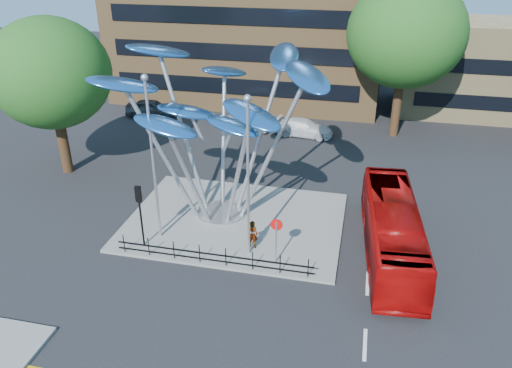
% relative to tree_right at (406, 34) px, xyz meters
% --- Properties ---
extents(ground, '(120.00, 120.00, 0.00)m').
position_rel_tree_right_xyz_m(ground, '(-8.00, -22.00, -8.04)').
color(ground, black).
rests_on(ground, ground).
extents(traffic_island, '(12.00, 9.00, 0.15)m').
position_rel_tree_right_xyz_m(traffic_island, '(-9.00, -16.00, -7.96)').
color(traffic_island, slate).
rests_on(traffic_island, ground).
extents(low_building_near, '(15.00, 8.00, 8.00)m').
position_rel_tree_right_xyz_m(low_building_near, '(8.00, 8.00, -4.04)').
color(low_building_near, tan).
rests_on(low_building_near, ground).
extents(tree_right, '(8.80, 8.80, 12.11)m').
position_rel_tree_right_xyz_m(tree_right, '(0.00, 0.00, 0.00)').
color(tree_right, black).
rests_on(tree_right, ground).
extents(tree_left, '(7.60, 7.60, 10.32)m').
position_rel_tree_right_xyz_m(tree_left, '(-22.00, -12.00, -1.24)').
color(tree_left, black).
rests_on(tree_left, ground).
extents(leaf_sculpture, '(12.72, 9.54, 9.51)m').
position_rel_tree_right_xyz_m(leaf_sculpture, '(-10.07, -15.32, -1.16)').
color(leaf_sculpture, '#9EA0A5').
rests_on(leaf_sculpture, traffic_island).
extents(street_lamp_left, '(0.36, 0.36, 8.80)m').
position_rel_tree_right_xyz_m(street_lamp_left, '(-12.50, -18.50, -2.68)').
color(street_lamp_left, '#9EA0A5').
rests_on(street_lamp_left, traffic_island).
extents(street_lamp_right, '(0.36, 0.36, 8.30)m').
position_rel_tree_right_xyz_m(street_lamp_right, '(-7.50, -19.00, -2.94)').
color(street_lamp_right, '#9EA0A5').
rests_on(street_lamp_right, traffic_island).
extents(traffic_light_island, '(0.28, 0.18, 3.42)m').
position_rel_tree_right_xyz_m(traffic_light_island, '(-13.00, -19.50, -5.42)').
color(traffic_light_island, black).
rests_on(traffic_light_island, traffic_island).
extents(no_entry_sign_island, '(0.60, 0.10, 2.45)m').
position_rel_tree_right_xyz_m(no_entry_sign_island, '(-6.00, -19.48, -6.22)').
color(no_entry_sign_island, '#9EA0A5').
rests_on(no_entry_sign_island, traffic_island).
extents(pedestrian_railing_front, '(10.00, 0.06, 1.00)m').
position_rel_tree_right_xyz_m(pedestrian_railing_front, '(-9.00, -20.30, -7.48)').
color(pedestrian_railing_front, black).
rests_on(pedestrian_railing_front, traffic_island).
extents(red_bus, '(3.23, 10.45, 2.87)m').
position_rel_tree_right_xyz_m(red_bus, '(-0.51, -17.28, -6.60)').
color(red_bus, '#9E0807').
rests_on(red_bus, ground).
extents(pedestrian, '(0.57, 0.38, 1.57)m').
position_rel_tree_right_xyz_m(pedestrian, '(-7.43, -18.48, -7.10)').
color(pedestrian, gray).
rests_on(pedestrian, traffic_island).
extents(parked_car_left, '(4.77, 2.46, 1.55)m').
position_rel_tree_right_xyz_m(parked_car_left, '(-20.93, -0.05, -7.26)').
color(parked_car_left, '#43474C').
rests_on(parked_car_left, ground).
extents(parked_car_mid, '(4.04, 1.89, 1.28)m').
position_rel_tree_right_xyz_m(parked_car_mid, '(-11.89, -1.44, -7.40)').
color(parked_car_mid, '#B3B5BB').
rests_on(parked_car_mid, ground).
extents(parked_car_right, '(4.79, 2.30, 1.35)m').
position_rel_tree_right_xyz_m(parked_car_right, '(-7.08, -1.70, -7.36)').
color(parked_car_right, silver).
rests_on(parked_car_right, ground).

